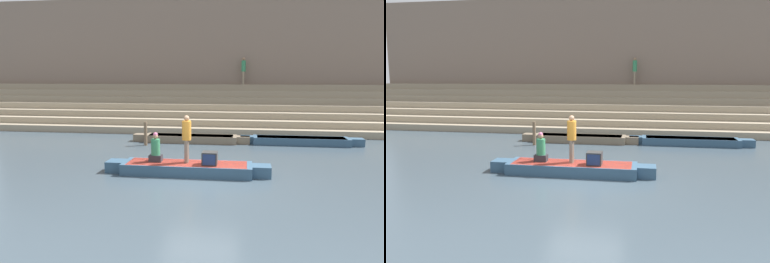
# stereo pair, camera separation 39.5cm
# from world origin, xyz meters

# --- Properties ---
(ground_plane) EXTENTS (120.00, 120.00, 0.00)m
(ground_plane) POSITION_xyz_m (0.00, 0.00, 0.00)
(ground_plane) COLOR #3D4C56
(ghat_steps) EXTENTS (36.00, 5.30, 2.69)m
(ghat_steps) POSITION_xyz_m (0.00, 12.14, 0.96)
(ghat_steps) COLOR gray
(ghat_steps) RESTS_ON ground
(back_wall) EXTENTS (34.20, 1.28, 8.52)m
(back_wall) POSITION_xyz_m (0.00, 14.63, 4.23)
(back_wall) COLOR #7F6B5B
(back_wall) RESTS_ON ground
(rowboat_main) EXTENTS (5.62, 1.33, 0.38)m
(rowboat_main) POSITION_xyz_m (-0.55, 0.67, 0.20)
(rowboat_main) COLOR #33516B
(rowboat_main) RESTS_ON ground
(person_standing) EXTENTS (0.31, 0.31, 1.62)m
(person_standing) POSITION_xyz_m (-0.58, 0.74, 1.32)
(person_standing) COLOR #756656
(person_standing) RESTS_ON rowboat_main
(person_rowing) EXTENTS (0.43, 0.34, 1.02)m
(person_rowing) POSITION_xyz_m (-1.66, 0.74, 0.79)
(person_rowing) COLOR #28282D
(person_rowing) RESTS_ON rowboat_main
(tv_set) EXTENTS (0.50, 0.49, 0.44)m
(tv_set) POSITION_xyz_m (0.23, 0.52, 0.60)
(tv_set) COLOR #2D2D2D
(tv_set) RESTS_ON rowboat_main
(moored_boat_shore) EXTENTS (5.77, 1.02, 0.36)m
(moored_boat_shore) POSITION_xyz_m (4.04, 6.76, 0.19)
(moored_boat_shore) COLOR #33516B
(moored_boat_shore) RESTS_ON ground
(moored_boat_distant) EXTENTS (5.82, 1.02, 0.36)m
(moored_boat_distant) POSITION_xyz_m (-1.30, 6.63, 0.19)
(moored_boat_distant) COLOR #756651
(moored_boat_distant) RESTS_ON ground
(mooring_post) EXTENTS (0.16, 0.16, 1.13)m
(mooring_post) POSITION_xyz_m (-3.32, 5.51, 0.56)
(mooring_post) COLOR brown
(mooring_post) RESTS_ON ground
(person_on_steps) EXTENTS (0.28, 0.28, 1.77)m
(person_on_steps) POSITION_xyz_m (1.18, 13.66, 3.73)
(person_on_steps) COLOR gray
(person_on_steps) RESTS_ON ghat_steps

